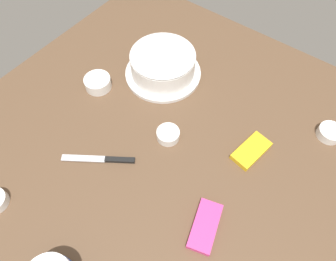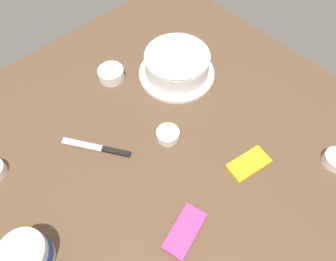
{
  "view_description": "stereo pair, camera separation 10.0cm",
  "coord_description": "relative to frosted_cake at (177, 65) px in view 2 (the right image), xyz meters",
  "views": [
    {
      "loc": [
        -0.31,
        -0.22,
        0.87
      ],
      "look_at": [
        0.12,
        0.1,
        0.04
      ],
      "focal_mm": 32.51,
      "sensor_mm": 36.0,
      "label": 1
    },
    {
      "loc": [
        -0.25,
        -0.3,
        0.87
      ],
      "look_at": [
        0.12,
        0.1,
        0.04
      ],
      "focal_mm": 32.51,
      "sensor_mm": 36.0,
      "label": 2
    }
  ],
  "objects": [
    {
      "name": "ground_plane",
      "position": [
        -0.33,
        -0.28,
        -0.05
      ],
      "size": [
        1.54,
        1.54,
        0.0
      ],
      "primitive_type": "plane",
      "color": "brown"
    },
    {
      "name": "frosted_cake",
      "position": [
        0.0,
        0.0,
        0.0
      ],
      "size": [
        0.29,
        0.29,
        0.11
      ],
      "color": "white",
      "rests_on": "ground_plane"
    },
    {
      "name": "frosting_tub",
      "position": [
        -0.74,
        -0.22,
        -0.01
      ],
      "size": [
        0.12,
        0.12,
        0.09
      ],
      "color": "white",
      "rests_on": "ground_plane"
    },
    {
      "name": "spreading_knife",
      "position": [
        -0.41,
        -0.08,
        -0.05
      ],
      "size": [
        0.15,
        0.21,
        0.01
      ],
      "color": "silver",
      "rests_on": "ground_plane"
    },
    {
      "name": "sprinkle_bowl_blue",
      "position": [
        -0.22,
        -0.19,
        -0.04
      ],
      "size": [
        0.08,
        0.08,
        0.03
      ],
      "color": "white",
      "rests_on": "ground_plane"
    },
    {
      "name": "sprinkle_bowl_yellow",
      "position": [
        0.11,
        -0.62,
        -0.04
      ],
      "size": [
        0.08,
        0.08,
        0.03
      ],
      "color": "white",
      "rests_on": "ground_plane"
    },
    {
      "name": "sprinkle_bowl_orange",
      "position": [
        -0.19,
        0.16,
        -0.03
      ],
      "size": [
        0.1,
        0.1,
        0.04
      ],
      "color": "white",
      "rests_on": "ground_plane"
    },
    {
      "name": "candy_box_lower",
      "position": [
        -0.1,
        -0.44,
        -0.04
      ],
      "size": [
        0.14,
        0.09,
        0.02
      ],
      "primitive_type": "cube",
      "rotation": [
        0.0,
        0.0,
        -0.17
      ],
      "color": "yellow",
      "rests_on": "ground_plane"
    },
    {
      "name": "candy_box_upper",
      "position": [
        -0.4,
        -0.45,
        -0.04
      ],
      "size": [
        0.16,
        0.1,
        0.02
      ],
      "primitive_type": "cube",
      "rotation": [
        0.0,
        0.0,
        0.29
      ],
      "color": "#E53D8E",
      "rests_on": "ground_plane"
    }
  ]
}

